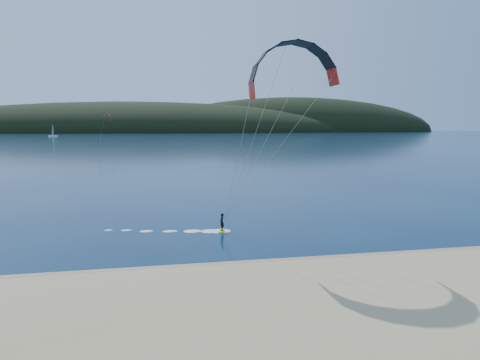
# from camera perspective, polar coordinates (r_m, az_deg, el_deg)

# --- Properties ---
(ground) EXTENTS (1800.00, 1800.00, 0.00)m
(ground) POSITION_cam_1_polar(r_m,az_deg,el_deg) (21.07, -8.94, -17.66)
(ground) COLOR #081D3C
(ground) RESTS_ON ground
(wet_sand) EXTENTS (220.00, 2.50, 0.10)m
(wet_sand) POSITION_cam_1_polar(r_m,az_deg,el_deg) (25.20, -9.19, -13.19)
(wet_sand) COLOR #876D4E
(wet_sand) RESTS_ON ground
(headland) EXTENTS (1200.00, 310.00, 140.00)m
(headland) POSITION_cam_1_polar(r_m,az_deg,el_deg) (764.39, -10.23, 6.91)
(headland) COLOR black
(headland) RESTS_ON ground
(kitesurfer_near) EXTENTS (19.56, 6.20, 14.52)m
(kitesurfer_near) POSITION_cam_1_polar(r_m,az_deg,el_deg) (31.14, 6.98, 12.38)
(kitesurfer_near) COLOR #C4DC19
(kitesurfer_near) RESTS_ON ground
(kitesurfer_far) EXTENTS (8.51, 6.06, 15.69)m
(kitesurfer_far) POSITION_cam_1_polar(r_m,az_deg,el_deg) (223.78, -19.27, 8.36)
(kitesurfer_far) COLOR #C4DC19
(kitesurfer_far) RESTS_ON ground
(sailboat) EXTENTS (8.76, 5.56, 12.32)m
(sailboat) POSITION_cam_1_polar(r_m,az_deg,el_deg) (433.91, -25.72, 5.88)
(sailboat) COLOR white
(sailboat) RESTS_ON ground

